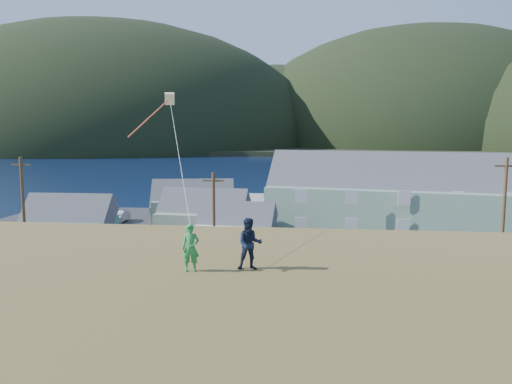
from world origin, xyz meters
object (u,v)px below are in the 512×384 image
shed_white (236,229)px  kite_flyer_navy (250,244)px  kite_flyer_green (191,248)px  wharf (248,202)px  lodge (416,199)px  shed_palegreen_far (193,204)px  shed_palegreen_near (203,218)px  shed_teal (68,226)px

shed_white → kite_flyer_navy: bearing=-74.0°
kite_flyer_green → kite_flyer_navy: 1.85m
wharf → shed_white: (2.52, -29.18, 1.78)m
lodge → kite_flyer_green: bearing=-99.9°
shed_white → shed_palegreen_far: bearing=125.1°
shed_palegreen_near → kite_flyer_navy: 35.90m
shed_white → kite_flyer_navy: kite_flyer_navy is taller
wharf → shed_white: size_ratio=3.36×
wharf → lodge: lodge is taller
shed_teal → shed_palegreen_far: 16.81m
wharf → shed_teal: size_ratio=3.09×
shed_palegreen_near → kite_flyer_green: 35.87m
lodge → shed_palegreen_near: (-21.98, -4.15, -1.75)m
shed_palegreen_far → kite_flyer_navy: size_ratio=6.52×
wharf → shed_white: bearing=-85.1°
lodge → shed_teal: (-33.90, -9.41, -1.79)m
lodge → kite_flyer_navy: lodge is taller
shed_palegreen_near → kite_flyer_navy: size_ratio=5.85×
shed_palegreen_far → kite_flyer_green: kite_flyer_green is taller
wharf → shed_palegreen_near: 25.10m
lodge → shed_white: 19.90m
wharf → kite_flyer_navy: bearing=-82.8°
shed_palegreen_near → shed_palegreen_far: size_ratio=0.90×
shed_white → shed_palegreen_near: bearing=140.4°
shed_palegreen_near → shed_white: size_ratio=1.24×
lodge → shed_white: lodge is taller
wharf → shed_palegreen_far: shed_palegreen_far is taller
shed_teal → shed_palegreen_near: shed_palegreen_near is taller
kite_flyer_green → kite_flyer_navy: kite_flyer_navy is taller
shed_palegreen_near → shed_palegreen_far: bearing=115.1°
shed_palegreen_near → shed_palegreen_far: (-3.24, 9.15, 0.05)m
shed_teal → kite_flyer_navy: bearing=-55.0°
shed_teal → shed_white: size_ratio=1.09×
shed_teal → shed_white: bearing=3.0°
shed_palegreen_near → kite_flyer_navy: (9.03, -34.31, 5.52)m
wharf → kite_flyer_navy: (7.51, -59.28, 7.57)m
shed_palegreen_far → kite_flyer_green: size_ratio=7.21×
wharf → shed_palegreen_far: (-4.76, -15.82, 2.10)m
wharf → lodge: (20.46, -20.82, 3.79)m
wharf → shed_palegreen_near: (-1.52, -24.97, 2.05)m
lodge → shed_palegreen_far: (-25.22, 5.00, -1.70)m
shed_teal → shed_palegreen_far: size_ratio=0.79×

